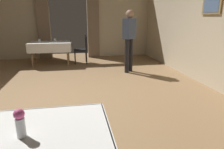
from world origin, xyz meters
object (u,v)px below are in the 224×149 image
person_waiter_by_doorway (129,36)px  flower_vase_near (20,122)px  glass_mid_b (39,41)px  chair_mid_right (83,48)px  glass_mid_a (55,40)px  dining_table_mid (50,45)px  plate_mid_c (53,43)px

person_waiter_by_doorway → flower_vase_near: bearing=-114.0°
glass_mid_b → person_waiter_by_doorway: 3.02m
chair_mid_right → flower_vase_near: (-0.61, -5.57, 0.34)m
chair_mid_right → glass_mid_a: (-0.90, 0.12, 0.28)m
glass_mid_a → glass_mid_b: same height
chair_mid_right → glass_mid_a: size_ratio=9.99×
chair_mid_right → glass_mid_a: bearing=172.2°
flower_vase_near → glass_mid_a: (-0.30, 5.69, -0.06)m
dining_table_mid → person_waiter_by_doorway: bearing=-31.2°
dining_table_mid → glass_mid_a: bearing=44.6°
dining_table_mid → flower_vase_near: size_ratio=6.65×
flower_vase_near → glass_mid_a: size_ratio=2.16×
chair_mid_right → flower_vase_near: flower_vase_near is taller
dining_table_mid → glass_mid_b: size_ratio=14.36×
glass_mid_b → person_waiter_by_doorway: size_ratio=0.05×
flower_vase_near → plate_mid_c: size_ratio=0.95×
chair_mid_right → person_waiter_by_doorway: (1.24, -1.41, 0.51)m
flower_vase_near → glass_mid_b: flower_vase_near is taller
flower_vase_near → glass_mid_b: bearing=98.0°
glass_mid_a → chair_mid_right: bearing=-7.8°
dining_table_mid → glass_mid_a: glass_mid_a is taller
plate_mid_c → chair_mid_right: bearing=16.2°
flower_vase_near → glass_mid_b: size_ratio=2.16×
chair_mid_right → plate_mid_c: 1.02m
flower_vase_near → glass_mid_a: bearing=93.0°
dining_table_mid → flower_vase_near: (0.45, -5.55, 0.21)m
dining_table_mid → glass_mid_a: (0.15, 0.15, 0.15)m
dining_table_mid → plate_mid_c: (0.10, -0.25, 0.11)m
chair_mid_right → flower_vase_near: size_ratio=4.63×
dining_table_mid → chair_mid_right: size_ratio=1.44×
flower_vase_near → glass_mid_b: 5.67m
glass_mid_a → glass_mid_b: size_ratio=1.00×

